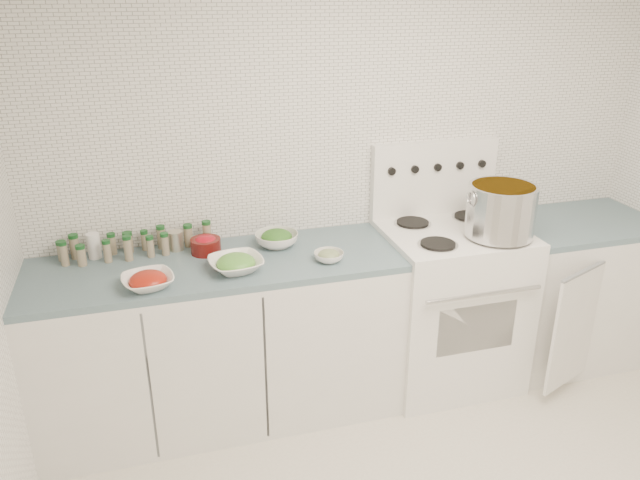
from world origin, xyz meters
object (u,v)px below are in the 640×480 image
at_px(stock_pot, 501,209).
at_px(bowl_snowpea, 236,263).
at_px(bowl_tomato, 148,281).
at_px(stove, 448,300).

distance_m(stock_pot, bowl_snowpea, 1.41).
bearing_deg(bowl_snowpea, stock_pot, -1.68).
bearing_deg(bowl_tomato, bowl_snowpea, 9.06).
bearing_deg(bowl_snowpea, bowl_tomato, -170.94).
distance_m(stove, bowl_tomato, 1.70).
relative_size(bowl_tomato, bowl_snowpea, 0.92).
bearing_deg(stock_pot, bowl_snowpea, 178.32).
relative_size(stock_pot, bowl_tomato, 1.41).
bearing_deg(stove, bowl_snowpea, -174.54).
height_order(stock_pot, bowl_snowpea, stock_pot).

